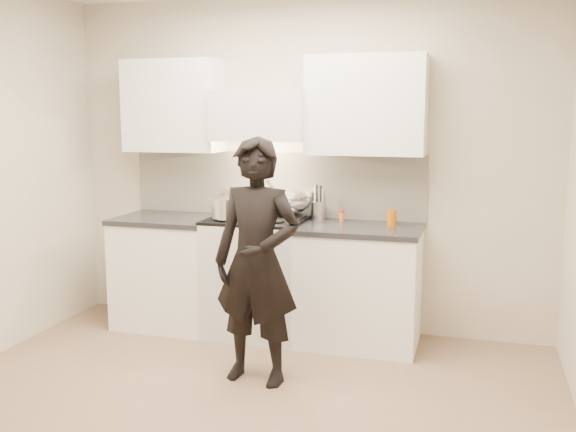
{
  "coord_description": "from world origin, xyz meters",
  "views": [
    {
      "loc": [
        1.35,
        -3.32,
        1.77
      ],
      "look_at": [
        0.07,
        1.05,
        1.04
      ],
      "focal_mm": 40.0,
      "sensor_mm": 36.0,
      "label": 1
    }
  ],
  "objects_px": {
    "person": "(257,262)",
    "wok": "(286,201)",
    "counter_right": "(359,285)",
    "utensil_crock": "(318,209)",
    "stove": "(257,276)"
  },
  "relations": [
    {
      "from": "wok",
      "to": "utensil_crock",
      "type": "xyz_separation_m",
      "value": [
        0.25,
        0.05,
        -0.06
      ]
    },
    {
      "from": "stove",
      "to": "wok",
      "type": "xyz_separation_m",
      "value": [
        0.2,
        0.14,
        0.59
      ]
    },
    {
      "from": "counter_right",
      "to": "utensil_crock",
      "type": "bearing_deg",
      "value": 152.4
    },
    {
      "from": "person",
      "to": "utensil_crock",
      "type": "bearing_deg",
      "value": 88.04
    },
    {
      "from": "stove",
      "to": "utensil_crock",
      "type": "bearing_deg",
      "value": 23.83
    },
    {
      "from": "stove",
      "to": "utensil_crock",
      "type": "relative_size",
      "value": 3.42
    },
    {
      "from": "stove",
      "to": "person",
      "type": "distance_m",
      "value": 1.0
    },
    {
      "from": "utensil_crock",
      "to": "stove",
      "type": "bearing_deg",
      "value": -156.17
    },
    {
      "from": "utensil_crock",
      "to": "person",
      "type": "distance_m",
      "value": 1.12
    },
    {
      "from": "stove",
      "to": "person",
      "type": "height_order",
      "value": "person"
    },
    {
      "from": "wok",
      "to": "utensil_crock",
      "type": "height_order",
      "value": "wok"
    },
    {
      "from": "person",
      "to": "wok",
      "type": "bearing_deg",
      "value": 101.44
    },
    {
      "from": "counter_right",
      "to": "person",
      "type": "xyz_separation_m",
      "value": [
        -0.52,
        -0.89,
        0.35
      ]
    },
    {
      "from": "counter_right",
      "to": "utensil_crock",
      "type": "relative_size",
      "value": 3.28
    },
    {
      "from": "utensil_crock",
      "to": "counter_right",
      "type": "bearing_deg",
      "value": -27.6
    }
  ]
}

